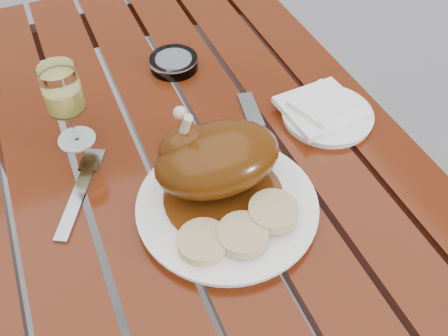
# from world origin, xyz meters

# --- Properties ---
(ground) EXTENTS (60.00, 60.00, 0.00)m
(ground) POSITION_xyz_m (0.00, 0.00, 0.00)
(ground) COLOR slate
(ground) RESTS_ON ground
(table) EXTENTS (0.80, 1.20, 0.75)m
(table) POSITION_xyz_m (0.00, 0.00, 0.38)
(table) COLOR #5F210B
(table) RESTS_ON ground
(dinner_plate) EXTENTS (0.36, 0.36, 0.02)m
(dinner_plate) POSITION_xyz_m (0.03, -0.17, 0.76)
(dinner_plate) COLOR white
(dinner_plate) RESTS_ON table
(roast_duck) EXTENTS (0.20, 0.19, 0.14)m
(roast_duck) POSITION_xyz_m (0.03, -0.13, 0.82)
(roast_duck) COLOR #532509
(roast_duck) RESTS_ON dinner_plate
(bread_dumplings) EXTENTS (0.19, 0.09, 0.03)m
(bread_dumplings) POSITION_xyz_m (0.02, -0.23, 0.78)
(bread_dumplings) COLOR tan
(bread_dumplings) RESTS_ON dinner_plate
(wine_glass) EXTENTS (0.08, 0.08, 0.16)m
(wine_glass) POSITION_xyz_m (-0.16, 0.08, 0.83)
(wine_glass) COLOR #F9F571
(wine_glass) RESTS_ON table
(side_plate) EXTENTS (0.20, 0.20, 0.01)m
(side_plate) POSITION_xyz_m (0.29, -0.05, 0.76)
(side_plate) COLOR white
(side_plate) RESTS_ON table
(napkin) EXTENTS (0.15, 0.14, 0.01)m
(napkin) POSITION_xyz_m (0.28, -0.04, 0.77)
(napkin) COLOR white
(napkin) RESTS_ON side_plate
(ashtray) EXTENTS (0.11, 0.11, 0.02)m
(ashtray) POSITION_xyz_m (0.07, 0.21, 0.76)
(ashtray) COLOR #B2B7BC
(ashtray) RESTS_ON table
(fork) EXTENTS (0.11, 0.17, 0.01)m
(fork) POSITION_xyz_m (-0.18, -0.06, 0.75)
(fork) COLOR gray
(fork) RESTS_ON table
(knife) EXTENTS (0.06, 0.22, 0.01)m
(knife) POSITION_xyz_m (0.15, -0.07, 0.75)
(knife) COLOR gray
(knife) RESTS_ON table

